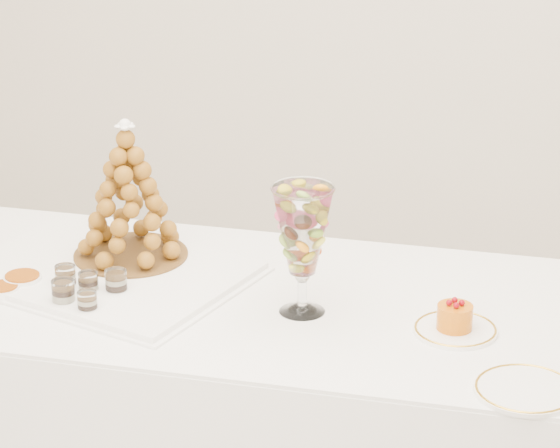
% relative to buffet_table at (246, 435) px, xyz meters
% --- Properties ---
extents(buffet_table, '(2.14, 0.97, 0.80)m').
position_rel_buffet_table_xyz_m(buffet_table, '(0.00, 0.00, 0.00)').
color(buffet_table, white).
rests_on(buffet_table, ground).
extents(lace_tray, '(0.77, 0.65, 0.02)m').
position_rel_buffet_table_xyz_m(lace_tray, '(-0.37, 0.00, 0.41)').
color(lace_tray, white).
rests_on(lace_tray, buffet_table).
extents(macaron_vase, '(0.14, 0.14, 0.32)m').
position_rel_buffet_table_xyz_m(macaron_vase, '(0.16, -0.04, 0.60)').
color(macaron_vase, white).
rests_on(macaron_vase, buffet_table).
extents(cake_plate, '(0.20, 0.20, 0.01)m').
position_rel_buffet_table_xyz_m(cake_plate, '(0.53, -0.04, 0.40)').
color(cake_plate, white).
rests_on(cake_plate, buffet_table).
extents(spare_plate, '(0.22, 0.22, 0.01)m').
position_rel_buffet_table_xyz_m(spare_plate, '(0.73, -0.28, 0.40)').
color(spare_plate, white).
rests_on(spare_plate, buffet_table).
extents(verrine_a, '(0.05, 0.05, 0.07)m').
position_rel_buffet_table_xyz_m(verrine_a, '(-0.43, -0.11, 0.43)').
color(verrine_a, white).
rests_on(verrine_a, buffet_table).
extents(verrine_b, '(0.06, 0.06, 0.07)m').
position_rel_buffet_table_xyz_m(verrine_b, '(-0.36, -0.12, 0.43)').
color(verrine_b, white).
rests_on(verrine_b, buffet_table).
extents(verrine_c, '(0.06, 0.06, 0.07)m').
position_rel_buffet_table_xyz_m(verrine_c, '(-0.30, -0.10, 0.43)').
color(verrine_c, white).
rests_on(verrine_c, buffet_table).
extents(verrine_d, '(0.07, 0.07, 0.08)m').
position_rel_buffet_table_xyz_m(verrine_d, '(-0.39, -0.20, 0.44)').
color(verrine_d, white).
rests_on(verrine_d, buffet_table).
extents(verrine_e, '(0.05, 0.05, 0.06)m').
position_rel_buffet_table_xyz_m(verrine_e, '(-0.32, -0.22, 0.43)').
color(verrine_e, white).
rests_on(verrine_e, buffet_table).
extents(ramekin_back, '(0.10, 0.10, 0.03)m').
position_rel_buffet_table_xyz_m(ramekin_back, '(-0.55, -0.11, 0.41)').
color(ramekin_back, white).
rests_on(ramekin_back, buffet_table).
extents(ramekin_front, '(0.08, 0.08, 0.03)m').
position_rel_buffet_table_xyz_m(ramekin_front, '(-0.57, -0.18, 0.41)').
color(ramekin_front, white).
rests_on(ramekin_front, buffet_table).
extents(croquembouche, '(0.30, 0.30, 0.37)m').
position_rel_buffet_table_xyz_m(croquembouche, '(-0.35, 0.10, 0.60)').
color(croquembouche, brown).
rests_on(croquembouche, lace_tray).
extents(mousse_cake, '(0.08, 0.08, 0.07)m').
position_rel_buffet_table_xyz_m(mousse_cake, '(0.53, -0.04, 0.44)').
color(mousse_cake, '#C95F09').
rests_on(mousse_cake, cake_plate).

